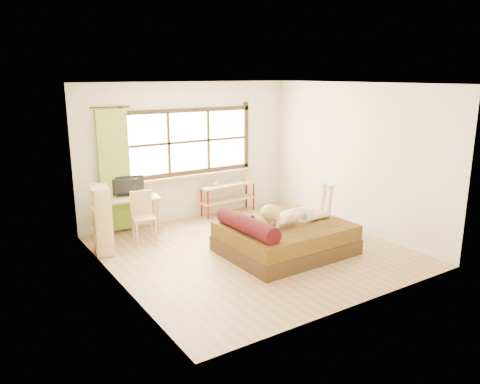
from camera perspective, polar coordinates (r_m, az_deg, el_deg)
floor at (r=7.79m, az=1.56°, el=-7.18°), size 4.50×4.50×0.00m
ceiling at (r=7.26m, az=1.71°, el=13.09°), size 4.50×4.50×0.00m
wall_back at (r=9.32m, az=-6.28°, el=4.91°), size 4.50×0.00×4.50m
wall_front at (r=5.75m, az=14.48°, el=-1.27°), size 4.50×0.00×4.50m
wall_left at (r=6.43m, az=-15.10°, el=0.30°), size 0.00×4.50×4.50m
wall_right at (r=8.86m, az=13.73°, el=4.11°), size 0.00×4.50×4.50m
window at (r=9.26m, az=-6.22°, el=5.86°), size 2.80×0.16×1.46m
curtain at (r=8.66m, az=-15.07°, el=2.46°), size 0.55×0.10×2.20m
bed at (r=7.65m, az=5.27°, el=-5.53°), size 1.98×1.60×0.74m
woman at (r=7.58m, az=6.77°, el=-1.66°), size 1.37×0.41×0.59m
kitten at (r=7.24m, az=0.65°, el=-3.77°), size 0.30×0.12×0.23m
desk at (r=8.67m, az=-13.43°, el=-1.24°), size 1.15×0.67×0.68m
monitor at (r=8.65m, az=-13.65°, el=0.60°), size 0.65×0.19×0.37m
chair at (r=8.41m, az=-11.79°, el=-2.47°), size 0.44×0.44×0.85m
pipe_shelf at (r=9.73m, az=-1.41°, el=0.05°), size 1.28×0.39×0.71m
cup at (r=9.52m, az=-3.02°, el=1.04°), size 0.13×0.13×0.09m
book at (r=9.78m, az=-0.48°, el=1.19°), size 0.16×0.21×0.02m
bookshelf at (r=7.85m, az=-16.47°, el=-3.26°), size 0.35×0.52×1.11m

